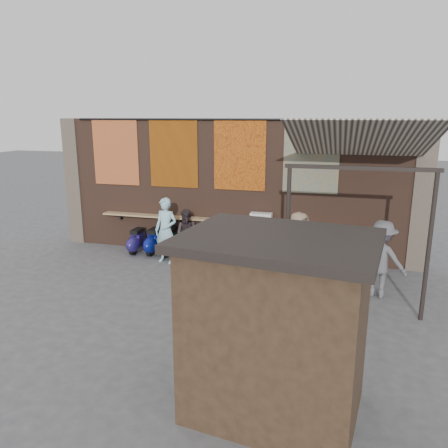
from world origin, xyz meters
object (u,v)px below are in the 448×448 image
(scooter_stool_6, at_px, (242,248))
(shopper_tan, at_px, (298,247))
(scooter_stool_3, at_px, (188,245))
(shopper_grey, at_px, (381,259))
(scooter_stool_4, at_px, (207,247))
(scooter_stool_0, at_px, (136,241))
(scooter_stool_7, at_px, (264,252))
(scooter_stool_5, at_px, (225,247))
(diner_left, at_px, (166,231))
(market_stall, at_px, (276,331))
(scooter_stool_1, at_px, (154,242))
(scooter_stool_2, at_px, (169,242))
(shelf_box, at_px, (261,218))
(shopper_navy, at_px, (307,263))
(diner_right, at_px, (187,235))

(scooter_stool_6, relative_size, shopper_tan, 0.47)
(scooter_stool_3, height_order, shopper_grey, shopper_grey)
(scooter_stool_4, xyz_separation_m, scooter_stool_6, (1.05, -0.02, 0.04))
(scooter_stool_0, distance_m, shopper_grey, 7.10)
(scooter_stool_4, height_order, scooter_stool_7, scooter_stool_7)
(scooter_stool_5, bearing_deg, diner_left, -157.96)
(shopper_tan, height_order, market_stall, market_stall)
(scooter_stool_1, height_order, scooter_stool_2, scooter_stool_2)
(diner_left, bearing_deg, shopper_tan, 2.11)
(shelf_box, relative_size, shopper_tan, 0.34)
(scooter_stool_2, xyz_separation_m, scooter_stool_7, (2.89, -0.06, -0.05))
(scooter_stool_1, xyz_separation_m, scooter_stool_2, (0.50, 0.02, 0.03))
(shelf_box, relative_size, scooter_stool_0, 0.80)
(shelf_box, relative_size, shopper_grey, 0.34)
(scooter_stool_0, distance_m, shopper_navy, 5.81)
(scooter_stool_1, xyz_separation_m, shopper_navy, (4.77, -2.31, 0.52))
(shopper_navy, distance_m, shopper_tan, 1.27)
(scooter_stool_3, distance_m, scooter_stool_6, 1.63)
(scooter_stool_5, distance_m, diner_left, 1.76)
(shelf_box, relative_size, shopper_navy, 0.34)
(scooter_stool_0, bearing_deg, market_stall, -49.82)
(scooter_stool_0, distance_m, scooter_stool_3, 1.67)
(scooter_stool_4, relative_size, scooter_stool_6, 0.90)
(scooter_stool_6, bearing_deg, diner_right, -173.92)
(shopper_grey, xyz_separation_m, market_stall, (-1.70, -4.65, 0.32))
(scooter_stool_1, relative_size, shopper_navy, 0.45)
(diner_left, height_order, shopper_navy, diner_left)
(scooter_stool_0, height_order, scooter_stool_7, scooter_stool_0)
(scooter_stool_6, xyz_separation_m, market_stall, (1.92, -6.19, 0.82))
(scooter_stool_2, height_order, market_stall, market_stall)
(scooter_stool_0, xyz_separation_m, scooter_stool_3, (1.67, 0.03, -0.00))
(diner_left, distance_m, diner_right, 0.67)
(scooter_stool_6, height_order, shopper_tan, shopper_tan)
(scooter_stool_4, bearing_deg, shopper_grey, -18.46)
(scooter_stool_4, relative_size, market_stall, 0.31)
(scooter_stool_0, xyz_separation_m, diner_right, (1.71, -0.15, 0.37))
(scooter_stool_1, xyz_separation_m, scooter_stool_5, (2.23, 0.01, 0.01))
(scooter_stool_5, xyz_separation_m, market_stall, (2.43, -6.23, 0.83))
(scooter_stool_3, xyz_separation_m, market_stall, (3.54, -6.20, 0.87))
(scooter_stool_1, height_order, diner_left, diner_left)
(scooter_stool_3, bearing_deg, shopper_tan, -17.83)
(diner_right, bearing_deg, scooter_stool_4, 20.44)
(scooter_stool_0, distance_m, shopper_tan, 5.12)
(scooter_stool_0, height_order, diner_right, diner_right)
(diner_right, distance_m, shopper_grey, 5.38)
(market_stall, bearing_deg, scooter_stool_2, 131.30)
(scooter_stool_7, bearing_deg, scooter_stool_1, 179.36)
(shelf_box, height_order, scooter_stool_7, shelf_box)
(scooter_stool_0, xyz_separation_m, scooter_stool_7, (3.94, 0.00, -0.00))
(scooter_stool_5, xyz_separation_m, shopper_tan, (2.21, -1.10, 0.50))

